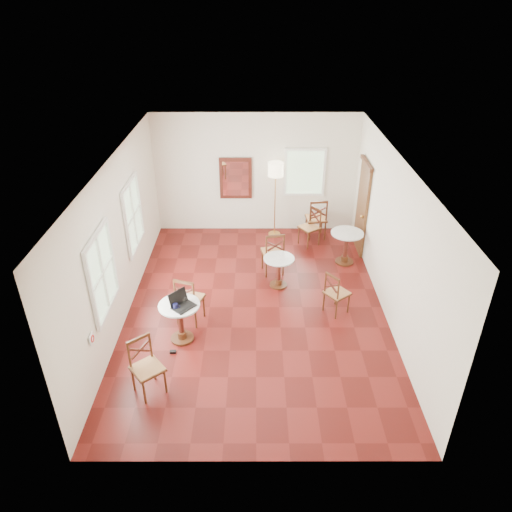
{
  "coord_description": "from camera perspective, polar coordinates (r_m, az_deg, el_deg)",
  "views": [
    {
      "loc": [
        -0.01,
        -7.62,
        5.56
      ],
      "look_at": [
        0.0,
        0.3,
        1.0
      ],
      "focal_mm": 33.17,
      "sensor_mm": 36.0,
      "label": 1
    }
  ],
  "objects": [
    {
      "name": "chair_near_a",
      "position": [
        8.88,
        -8.07,
        -5.2
      ],
      "size": [
        0.58,
        0.58,
        1.0
      ],
      "rotation": [
        0.0,
        0.0,
        2.82
      ],
      "color": "#4E2813",
      "rests_on": "ground"
    },
    {
      "name": "room_shell",
      "position": [
        8.71,
        -0.4,
        4.99
      ],
      "size": [
        5.02,
        7.02,
        3.01
      ],
      "color": "white",
      "rests_on": "ground"
    },
    {
      "name": "chair_back_a",
      "position": [
        11.85,
        7.29,
        4.53
      ],
      "size": [
        0.54,
        0.54,
        1.06
      ],
      "rotation": [
        0.0,
        0.0,
        3.25
      ],
      "color": "#4E2813",
      "rests_on": "ground"
    },
    {
      "name": "ground",
      "position": [
        9.43,
        0.0,
        -6.19
      ],
      "size": [
        7.0,
        7.0,
        0.0
      ],
      "primitive_type": "plane",
      "color": "#5C130F",
      "rests_on": "ground"
    },
    {
      "name": "mouse",
      "position": [
        8.33,
        -9.26,
        -5.53
      ],
      "size": [
        0.1,
        0.07,
        0.03
      ],
      "primitive_type": "ellipsoid",
      "rotation": [
        0.0,
        0.0,
        -0.14
      ],
      "color": "black",
      "rests_on": "cafe_table_near"
    },
    {
      "name": "cafe_table_near",
      "position": [
        8.48,
        -9.11,
        -7.39
      ],
      "size": [
        0.72,
        0.72,
        0.77
      ],
      "color": "#4E2813",
      "rests_on": "ground"
    },
    {
      "name": "chair_back_b",
      "position": [
        11.54,
        6.56,
        3.51
      ],
      "size": [
        0.6,
        0.6,
        0.94
      ],
      "rotation": [
        0.0,
        0.0,
        -0.98
      ],
      "color": "#4E2813",
      "rests_on": "ground"
    },
    {
      "name": "laptop",
      "position": [
        8.22,
        -9.0,
        -5.6
      ],
      "size": [
        0.48,
        0.49,
        0.27
      ],
      "rotation": [
        0.0,
        0.0,
        0.85
      ],
      "color": "black",
      "rests_on": "cafe_table_near"
    },
    {
      "name": "floor_lamp",
      "position": [
        11.48,
        2.37,
        9.8
      ],
      "size": [
        0.37,
        0.37,
        1.91
      ],
      "color": "#BF8C3F",
      "rests_on": "ground"
    },
    {
      "name": "chair_near_b",
      "position": [
        7.61,
        -13.07,
        -12.92
      ],
      "size": [
        0.62,
        0.62,
        0.96
      ],
      "rotation": [
        0.0,
        0.0,
        0.69
      ],
      "color": "#4E2813",
      "rests_on": "ground"
    },
    {
      "name": "chair_mid_b",
      "position": [
        9.19,
        9.65,
        -4.41
      ],
      "size": [
        0.58,
        0.58,
        0.89
      ],
      "rotation": [
        0.0,
        0.0,
        2.22
      ],
      "color": "#4E2813",
      "rests_on": "ground"
    },
    {
      "name": "power_adapter",
      "position": [
        8.5,
        -9.98,
        -11.31
      ],
      "size": [
        0.1,
        0.06,
        0.04
      ],
      "primitive_type": "cube",
      "color": "black",
      "rests_on": "ground"
    },
    {
      "name": "chair_mid_a",
      "position": [
        10.28,
        2.07,
        0.42
      ],
      "size": [
        0.55,
        0.55,
        1.01
      ],
      "rotation": [
        0.0,
        0.0,
        3.35
      ],
      "color": "#4E2813",
      "rests_on": "ground"
    },
    {
      "name": "cafe_table_mid",
      "position": [
        9.86,
        2.76,
        -1.54
      ],
      "size": [
        0.64,
        0.64,
        0.68
      ],
      "color": "#4E2813",
      "rests_on": "ground"
    },
    {
      "name": "navy_mug",
      "position": [
        8.18,
        -9.66,
        -6.0
      ],
      "size": [
        0.12,
        0.08,
        0.1
      ],
      "color": "black",
      "rests_on": "cafe_table_near"
    },
    {
      "name": "water_glass",
      "position": [
        8.29,
        -8.52,
        -5.34
      ],
      "size": [
        0.06,
        0.06,
        0.11
      ],
      "primitive_type": "cylinder",
      "color": "white",
      "rests_on": "cafe_table_near"
    },
    {
      "name": "cafe_table_back",
      "position": [
        10.85,
        10.81,
        1.42
      ],
      "size": [
        0.73,
        0.73,
        0.77
      ],
      "color": "#4E2813",
      "rests_on": "ground"
    }
  ]
}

